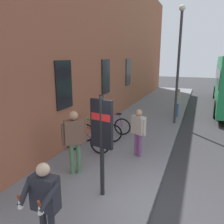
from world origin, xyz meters
TOP-DOWN VIEW (x-y plane):
  - ground at (6.00, -1.00)m, footprint 60.00×60.00m
  - sidewalk_pavement at (8.00, 1.75)m, footprint 24.00×3.50m
  - station_facade at (8.99, 3.80)m, footprint 22.00×0.65m
  - bicycle_by_door at (2.02, 2.72)m, footprint 0.48×1.77m
  - bicycle_mid_rack at (3.02, 2.69)m, footprint 0.70×1.70m
  - bicycle_leaning_wall at (4.08, 2.65)m, footprint 0.48×1.77m
  - transit_info_sign at (0.00, 1.19)m, footprint 0.17×0.56m
  - pedestrian_crossing_street at (8.03, 0.34)m, footprint 0.59×0.29m
  - pedestrian_near_bus at (0.63, 2.30)m, footprint 0.53×0.56m
  - pedestrian_by_facade at (2.37, 0.98)m, footprint 0.41×0.54m
  - tourist_with_hotdogs at (-1.76, 1.40)m, footprint 0.54×0.62m
  - street_lamp at (6.72, 0.30)m, footprint 0.28×0.28m

SIDE VIEW (x-z plane):
  - ground at x=6.00m, z-range 0.00..0.00m
  - sidewalk_pavement at x=8.00m, z-range 0.00..0.12m
  - bicycle_by_door at x=2.02m, z-range 0.02..1.00m
  - bicycle_mid_rack at x=3.02m, z-range 0.02..1.00m
  - bicycle_leaning_wall at x=4.08m, z-range 0.02..1.00m
  - pedestrian_crossing_street at x=8.03m, z-range 0.29..1.83m
  - pedestrian_by_facade at x=2.37m, z-range 0.29..1.87m
  - tourist_with_hotdogs at x=-1.76m, z-range 0.31..1.90m
  - pedestrian_near_bus at x=0.63m, z-range 0.32..2.12m
  - transit_info_sign at x=0.00m, z-range 0.52..2.92m
  - street_lamp at x=6.72m, z-range 0.61..6.04m
  - station_facade at x=8.99m, z-range 0.00..8.32m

